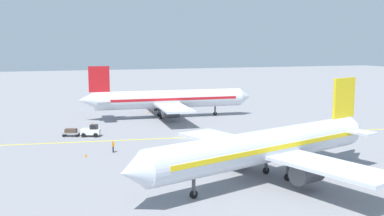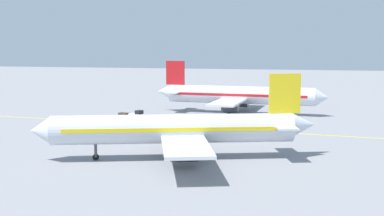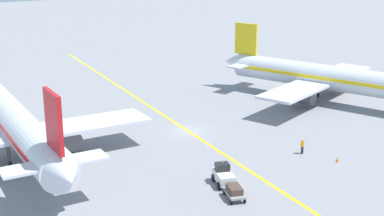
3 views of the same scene
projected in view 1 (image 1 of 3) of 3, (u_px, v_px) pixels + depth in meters
name	position (u px, v px, depth m)	size (l,w,h in m)	color
ground_plane	(191.00, 137.00, 71.71)	(400.00, 400.00, 0.00)	gray
apron_yellow_centreline	(191.00, 137.00, 71.71)	(0.40, 120.00, 0.01)	yellow
airplane_at_gate	(168.00, 100.00, 90.61)	(28.27, 35.53, 10.60)	silver
airplane_adjacent_stand	(267.00, 147.00, 48.70)	(28.23, 34.66, 10.60)	silver
baggage_tug_white	(91.00, 131.00, 72.31)	(2.55, 3.33, 2.11)	white
baggage_cart_trailing	(71.00, 132.00, 72.40)	(2.20, 2.92, 1.24)	gray
ground_crew_worker	(113.00, 146.00, 61.50)	(0.58, 0.26, 1.68)	#23232D
traffic_cone_near_nose	(149.00, 112.00, 97.57)	(0.32, 0.32, 0.55)	orange
traffic_cone_mid_apron	(86.00, 155.00, 59.08)	(0.32, 0.32, 0.55)	orange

